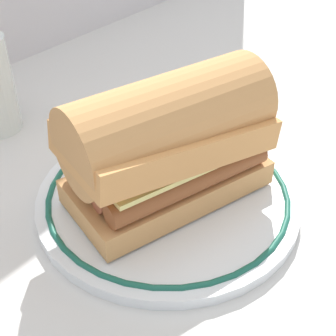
% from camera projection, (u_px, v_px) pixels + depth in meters
% --- Properties ---
extents(ground_plane, '(1.50, 1.50, 0.00)m').
position_uv_depth(ground_plane, '(196.00, 204.00, 0.50)').
color(ground_plane, silver).
extents(plate, '(0.27, 0.27, 0.01)m').
position_uv_depth(plate, '(168.00, 197.00, 0.50)').
color(plate, white).
rests_on(plate, ground_plane).
extents(sausage_sandwich, '(0.22, 0.15, 0.13)m').
position_uv_depth(sausage_sandwich, '(168.00, 141.00, 0.46)').
color(sausage_sandwich, tan).
rests_on(sausage_sandwich, plate).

